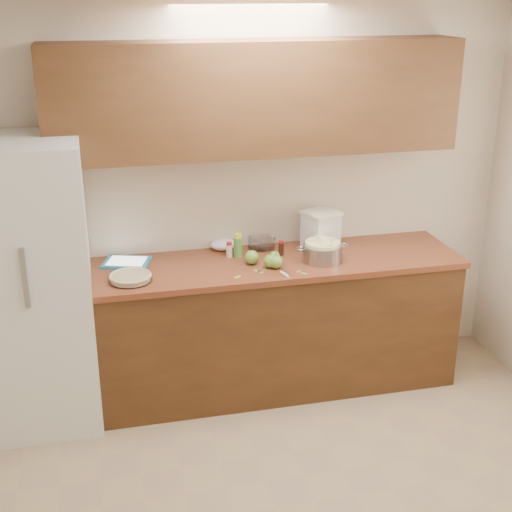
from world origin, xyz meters
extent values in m
plane|color=beige|center=(0.00, 1.80, 1.30)|extent=(3.60, 0.00, 3.60)
cube|color=#553118|center=(0.00, 1.48, 0.44)|extent=(2.60, 0.65, 0.88)
cube|color=brown|center=(0.00, 1.48, 0.90)|extent=(2.64, 0.68, 0.04)
cube|color=brown|center=(0.00, 1.63, 1.95)|extent=(2.60, 0.34, 0.70)
cube|color=silver|center=(-1.44, 1.44, 0.90)|extent=(0.70, 0.70, 1.80)
cylinder|color=silver|center=(-0.86, 1.34, 0.94)|extent=(0.27, 0.27, 0.04)
cylinder|color=beige|center=(-0.86, 1.34, 0.94)|extent=(0.24, 0.24, 0.03)
torus|color=beige|center=(-0.86, 1.34, 0.95)|extent=(0.26, 0.26, 0.02)
cylinder|color=gray|center=(0.39, 1.39, 0.98)|extent=(0.26, 0.26, 0.11)
torus|color=gray|center=(0.24, 1.39, 1.02)|extent=(0.06, 0.06, 0.01)
torus|color=gray|center=(0.53, 1.39, 1.02)|extent=(0.06, 0.06, 0.01)
cylinder|color=beige|center=(0.39, 1.39, 0.99)|extent=(0.23, 0.23, 0.12)
cube|color=silver|center=(0.45, 1.62, 1.04)|extent=(0.25, 0.25, 0.24)
cube|color=beige|center=(0.45, 1.62, 1.17)|extent=(0.28, 0.28, 0.02)
cube|color=teal|center=(-0.86, 1.63, 0.93)|extent=(0.34, 0.30, 0.02)
cube|color=white|center=(-0.86, 1.63, 0.94)|extent=(0.28, 0.24, 0.00)
cube|color=gray|center=(0.11, 1.29, 0.92)|extent=(0.04, 0.10, 0.00)
cylinder|color=white|center=(0.08, 1.20, 0.93)|extent=(0.04, 0.09, 0.02)
cylinder|color=#4C8C38|center=(-0.13, 1.60, 0.99)|extent=(0.06, 0.06, 0.13)
cylinder|color=yellow|center=(-0.13, 1.60, 1.07)|extent=(0.05, 0.05, 0.03)
cylinder|color=beige|center=(-0.19, 1.61, 0.96)|extent=(0.04, 0.04, 0.08)
cylinder|color=red|center=(-0.19, 1.61, 1.01)|extent=(0.04, 0.04, 0.02)
cylinder|color=black|center=(0.15, 1.56, 0.96)|extent=(0.04, 0.04, 0.08)
cylinder|color=red|center=(0.15, 1.56, 1.01)|extent=(0.03, 0.03, 0.02)
cylinder|color=silver|center=(0.06, 1.72, 0.96)|extent=(0.19, 0.19, 0.07)
torus|color=silver|center=(0.06, 1.72, 0.99)|extent=(0.20, 0.20, 0.01)
ellipsoid|color=white|center=(-0.20, 1.75, 0.96)|extent=(0.20, 0.18, 0.07)
sphere|color=olive|center=(-0.07, 1.44, 0.97)|extent=(0.09, 0.09, 0.09)
cylinder|color=#3F2D19|center=(-0.07, 1.44, 1.02)|extent=(0.01, 0.01, 0.01)
sphere|color=olive|center=(0.08, 1.45, 0.96)|extent=(0.07, 0.07, 0.07)
cylinder|color=#3F2D19|center=(0.08, 1.45, 1.00)|extent=(0.01, 0.01, 0.01)
sphere|color=olive|center=(0.03, 1.36, 0.96)|extent=(0.09, 0.09, 0.09)
cylinder|color=#3F2D19|center=(0.03, 1.36, 1.01)|extent=(0.01, 0.01, 0.01)
sphere|color=olive|center=(0.06, 1.34, 0.96)|extent=(0.09, 0.09, 0.09)
cylinder|color=#3F2D19|center=(0.06, 1.34, 1.01)|extent=(0.01, 0.01, 0.01)
cube|color=#8DBD5C|center=(0.19, 1.25, 0.92)|extent=(0.04, 0.03, 0.00)
cube|color=#8DBD5C|center=(-0.05, 1.30, 0.92)|extent=(0.03, 0.05, 0.00)
cube|color=#8DBD5C|center=(-0.21, 1.25, 0.92)|extent=(0.05, 0.05, 0.00)
cube|color=#8DBD5C|center=(0.01, 1.37, 0.92)|extent=(0.04, 0.03, 0.00)
cube|color=#8DBD5C|center=(0.21, 1.21, 0.92)|extent=(0.04, 0.04, 0.00)
cube|color=#8DBD5C|center=(-0.06, 1.32, 0.92)|extent=(0.05, 0.05, 0.00)
camera|label=1|loc=(-1.03, -2.73, 2.61)|focal=50.00mm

